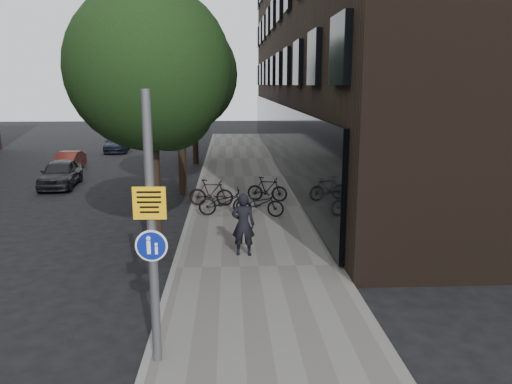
{
  "coord_description": "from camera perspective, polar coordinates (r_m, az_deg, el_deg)",
  "views": [
    {
      "loc": [
        -0.5,
        -9.25,
        4.87
      ],
      "look_at": [
        0.22,
        4.02,
        2.0
      ],
      "focal_mm": 35.0,
      "sensor_mm": 36.0,
      "label": 1
    }
  ],
  "objects": [
    {
      "name": "street_tree_near",
      "position": [
        14.04,
        -11.72,
        12.91
      ],
      "size": [
        4.4,
        4.4,
        7.5
      ],
      "color": "black",
      "rests_on": "ground"
    },
    {
      "name": "building_right_dark_brick",
      "position": [
        32.78,
        13.62,
        19.09
      ],
      "size": [
        12.0,
        40.0,
        18.0
      ],
      "primitive_type": "cube",
      "color": "black",
      "rests_on": "ground"
    },
    {
      "name": "parked_bike_curb_near",
      "position": [
        18.53,
        -3.62,
        -1.09
      ],
      "size": [
        1.96,
        0.8,
        1.01
      ],
      "primitive_type": "imported",
      "rotation": [
        0.0,
        0.0,
        1.64
      ],
      "color": "black",
      "rests_on": "sidewalk"
    },
    {
      "name": "curb_edge",
      "position": [
        19.9,
        -7.34,
        -1.9
      ],
      "size": [
        0.15,
        60.0,
        0.13
      ],
      "primitive_type": "cube",
      "color": "slate",
      "rests_on": "ground"
    },
    {
      "name": "street_tree_mid",
      "position": [
        22.49,
        -8.49,
        12.67
      ],
      "size": [
        5.0,
        5.0,
        7.8
      ],
      "color": "black",
      "rests_on": "ground"
    },
    {
      "name": "parked_bike_facade_far",
      "position": [
        20.68,
        1.29,
        0.33
      ],
      "size": [
        1.75,
        0.9,
        1.01
      ],
      "primitive_type": "imported",
      "rotation": [
        0.0,
        0.0,
        1.3
      ],
      "color": "black",
      "rests_on": "sidewalk"
    },
    {
      "name": "parked_car_near",
      "position": [
        25.91,
        -21.45,
        1.98
      ],
      "size": [
        1.89,
        4.0,
        1.32
      ],
      "primitive_type": "imported",
      "rotation": [
        0.0,
        0.0,
        0.09
      ],
      "color": "black",
      "rests_on": "ground"
    },
    {
      "name": "street_tree_far",
      "position": [
        31.46,
        -6.97,
        12.53
      ],
      "size": [
        5.0,
        5.0,
        7.8
      ],
      "color": "black",
      "rests_on": "ground"
    },
    {
      "name": "parked_bike_facade_near",
      "position": [
        18.33,
        0.42,
        -1.3
      ],
      "size": [
        1.92,
        1.09,
        0.95
      ],
      "primitive_type": "imported",
      "rotation": [
        0.0,
        0.0,
        1.3
      ],
      "color": "black",
      "rests_on": "sidewalk"
    },
    {
      "name": "ground",
      "position": [
        10.47,
        -0.02,
        -15.55
      ],
      "size": [
        120.0,
        120.0,
        0.0
      ],
      "primitive_type": "plane",
      "color": "black",
      "rests_on": "ground"
    },
    {
      "name": "parked_car_far",
      "position": [
        38.54,
        -15.59,
        5.37
      ],
      "size": [
        2.11,
        4.29,
        1.2
      ],
      "primitive_type": "imported",
      "rotation": [
        0.0,
        0.0,
        0.11
      ],
      "color": "black",
      "rests_on": "ground"
    },
    {
      "name": "sidewalk",
      "position": [
        19.86,
        -0.85,
        -1.84
      ],
      "size": [
        4.5,
        60.0,
        0.12
      ],
      "primitive_type": "cube",
      "color": "#64615C",
      "rests_on": "ground"
    },
    {
      "name": "parked_car_mid",
      "position": [
        30.78,
        -20.64,
        3.31
      ],
      "size": [
        1.18,
        3.29,
        1.08
      ],
      "primitive_type": "imported",
      "rotation": [
        0.0,
        0.0,
        -0.01
      ],
      "color": "#5C221A",
      "rests_on": "ground"
    },
    {
      "name": "signpost",
      "position": [
        8.5,
        -11.82,
        -4.37
      ],
      "size": [
        0.54,
        0.16,
        4.69
      ],
      "rotation": [
        0.0,
        0.0,
        -0.04
      ],
      "color": "#595B5E",
      "rests_on": "sidewalk"
    },
    {
      "name": "parked_bike_curb_far",
      "position": [
        19.94,
        -5.15,
        -0.08
      ],
      "size": [
        1.83,
        0.76,
        1.07
      ],
      "primitive_type": "imported",
      "rotation": [
        0.0,
        0.0,
        1.42
      ],
      "color": "black",
      "rests_on": "sidewalk"
    },
    {
      "name": "pedestrian",
      "position": [
        14.06,
        -1.47,
        -3.72
      ],
      "size": [
        0.7,
        0.51,
        1.8
      ],
      "primitive_type": "imported",
      "rotation": [
        0.0,
        0.0,
        3.01
      ],
      "color": "black",
      "rests_on": "sidewalk"
    }
  ]
}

